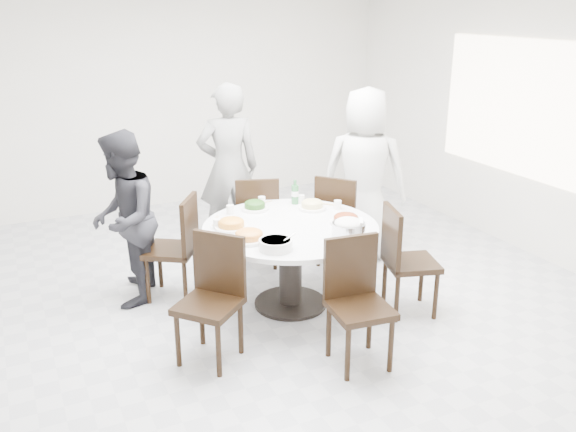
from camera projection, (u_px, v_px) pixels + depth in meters
name	position (u px, v px, depth m)	size (l,w,h in m)	color
floor	(259.00, 292.00, 5.65)	(6.00, 6.00, 0.01)	#BBBCC0
wall_back	(165.00, 98.00, 7.74)	(6.00, 0.01, 2.80)	silver
wall_front	(524.00, 282.00, 2.63)	(6.00, 0.01, 2.80)	silver
wall_right	(519.00, 117.00, 6.41)	(0.01, 6.00, 2.80)	silver
window	(519.00, 108.00, 6.37)	(0.04, 2.20, 1.40)	white
dining_table	(290.00, 266.00, 5.30)	(1.50, 1.50, 0.75)	white
chair_ne	(341.00, 219.00, 6.15)	(0.42, 0.42, 0.95)	black
chair_n	(256.00, 220.00, 6.13)	(0.42, 0.42, 0.95)	black
chair_nw	(170.00, 248.00, 5.43)	(0.42, 0.42, 0.95)	black
chair_sw	(208.00, 303.00, 4.44)	(0.42, 0.42, 0.95)	black
chair_s	(361.00, 306.00, 4.39)	(0.42, 0.42, 0.95)	black
chair_se	(412.00, 261.00, 5.16)	(0.42, 0.42, 0.95)	black
diner_right	(364.00, 174.00, 6.21)	(0.87, 0.56, 1.77)	silver
diner_middle	(228.00, 168.00, 6.40)	(0.65, 0.43, 1.79)	black
diner_left	(123.00, 219.00, 5.27)	(0.75, 0.58, 1.54)	black
dish_greens	(255.00, 207.00, 5.56)	(0.24, 0.24, 0.06)	white
dish_pale	(312.00, 206.00, 5.58)	(0.25, 0.25, 0.07)	white
dish_orange	(231.00, 225.00, 5.09)	(0.28, 0.28, 0.08)	white
dish_redbrown	(346.00, 220.00, 5.20)	(0.27, 0.27, 0.07)	white
dish_tofu	(249.00, 236.00, 4.84)	(0.29, 0.29, 0.07)	white
rice_bowl	(348.00, 230.00, 4.92)	(0.27, 0.27, 0.12)	silver
soup_bowl	(276.00, 244.00, 4.67)	(0.26, 0.26, 0.08)	white
beverage_bottle	(295.00, 192.00, 5.71)	(0.07, 0.07, 0.23)	#296835
tea_cups	(263.00, 201.00, 5.68)	(0.07, 0.07, 0.08)	white
chopsticks	(265.00, 203.00, 5.73)	(0.24, 0.04, 0.01)	tan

